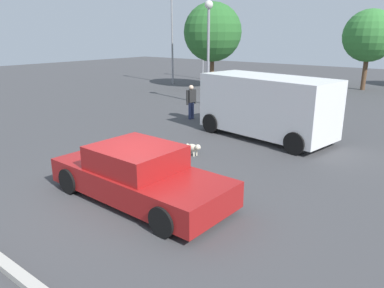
# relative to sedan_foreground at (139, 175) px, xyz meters

# --- Properties ---
(ground_plane) EXTENTS (80.00, 80.00, 0.00)m
(ground_plane) POSITION_rel_sedan_foreground_xyz_m (-0.11, -0.03, -0.60)
(ground_plane) COLOR #424244
(sedan_foreground) EXTENTS (4.65, 2.05, 1.31)m
(sedan_foreground) POSITION_rel_sedan_foreground_xyz_m (0.00, 0.00, 0.00)
(sedan_foreground) COLOR maroon
(sedan_foreground) RESTS_ON ground_plane
(dog) EXTENTS (0.64, 0.29, 0.41)m
(dog) POSITION_rel_sedan_foreground_xyz_m (-0.99, 3.36, -0.34)
(dog) COLOR beige
(dog) RESTS_ON ground_plane
(van_white) EXTENTS (5.27, 2.90, 2.31)m
(van_white) POSITION_rel_sedan_foreground_xyz_m (-0.19, 6.77, 0.64)
(van_white) COLOR white
(van_white) RESTS_ON ground_plane
(pedestrian) EXTENTS (0.30, 0.56, 1.57)m
(pedestrian) POSITION_rel_sedan_foreground_xyz_m (-4.35, 7.49, 0.33)
(pedestrian) COLOR navy
(pedestrian) RESTS_ON ground_plane
(light_post_near) EXTENTS (0.44, 0.44, 5.45)m
(light_post_near) POSITION_rel_sedan_foreground_xyz_m (-5.85, 10.87, 3.18)
(light_post_near) COLOR gray
(light_post_near) RESTS_ON ground_plane
(light_post_mid) EXTENTS (0.44, 0.44, 7.29)m
(light_post_mid) POSITION_rel_sedan_foreground_xyz_m (-13.10, 16.22, 4.26)
(light_post_mid) COLOR gray
(light_post_mid) RESTS_ON ground_plane
(light_post_far) EXTENTS (0.44, 0.44, 5.41)m
(light_post_far) POSITION_rel_sedan_foreground_xyz_m (-13.22, 20.30, 3.16)
(light_post_far) COLOR gray
(light_post_far) RESTS_ON ground_plane
(tree_back_center) EXTENTS (3.49, 3.49, 5.41)m
(tree_back_center) POSITION_rel_sedan_foreground_xyz_m (-0.58, 22.16, 3.05)
(tree_back_center) COLOR brown
(tree_back_center) RESTS_ON ground_plane
(tree_back_right) EXTENTS (4.06, 4.06, 5.92)m
(tree_back_right) POSITION_rel_sedan_foreground_xyz_m (-9.49, 16.40, 3.28)
(tree_back_right) COLOR brown
(tree_back_right) RESTS_ON ground_plane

